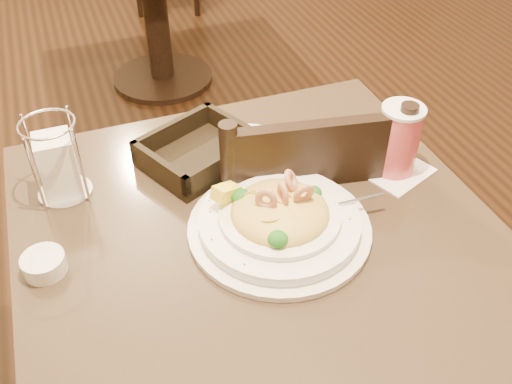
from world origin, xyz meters
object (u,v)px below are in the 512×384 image
object	(u,v)px
bread_basket	(199,153)
side_plate	(248,145)
dining_chair_near	(295,230)
butter_ramekin	(44,264)
napkin_caddy	(58,164)
pasta_bowl	(279,219)
main_table	(259,310)
drink_glass	(398,140)

from	to	relation	value
bread_basket	side_plate	bearing A→B (deg)	4.98
dining_chair_near	butter_ramekin	bearing A→B (deg)	27.58
dining_chair_near	napkin_caddy	bearing A→B (deg)	7.43
dining_chair_near	pasta_bowl	xyz separation A→B (m)	(-0.15, -0.23, 0.30)
main_table	napkin_caddy	size ratio (longest dim) A/B	5.21
pasta_bowl	butter_ramekin	bearing A→B (deg)	173.31
dining_chair_near	bread_basket	distance (m)	0.37
pasta_bowl	napkin_caddy	bearing A→B (deg)	145.34
drink_glass	napkin_caddy	size ratio (longest dim) A/B	1.03
butter_ramekin	drink_glass	bearing A→B (deg)	3.10
napkin_caddy	butter_ramekin	size ratio (longest dim) A/B	2.26
bread_basket	side_plate	distance (m)	0.12
main_table	bread_basket	distance (m)	0.37
dining_chair_near	napkin_caddy	distance (m)	0.62
dining_chair_near	bread_basket	xyz separation A→B (m)	(-0.23, 0.03, 0.29)
dining_chair_near	drink_glass	distance (m)	0.40
main_table	dining_chair_near	world-z (taller)	dining_chair_near
butter_ramekin	pasta_bowl	bearing A→B (deg)	-6.69
bread_basket	side_plate	size ratio (longest dim) A/B	1.74
butter_ramekin	dining_chair_near	bearing A→B (deg)	17.93
dining_chair_near	side_plate	size ratio (longest dim) A/B	5.78
dining_chair_near	napkin_caddy	size ratio (longest dim) A/B	5.39
pasta_bowl	drink_glass	world-z (taller)	drink_glass
pasta_bowl	drink_glass	bearing A→B (deg)	16.51
napkin_caddy	side_plate	bearing A→B (deg)	2.72
main_table	side_plate	bearing A→B (deg)	75.05
side_plate	butter_ramekin	bearing A→B (deg)	-154.01
bread_basket	napkin_caddy	size ratio (longest dim) A/B	1.62
main_table	dining_chair_near	size ratio (longest dim) A/B	0.97
pasta_bowl	bread_basket	xyz separation A→B (m)	(-0.08, 0.26, -0.01)
main_table	pasta_bowl	world-z (taller)	pasta_bowl
main_table	bread_basket	size ratio (longest dim) A/B	3.22
main_table	drink_glass	size ratio (longest dim) A/B	5.07
pasta_bowl	main_table	bearing A→B (deg)	159.20
dining_chair_near	pasta_bowl	size ratio (longest dim) A/B	2.41
napkin_caddy	side_plate	xyz separation A→B (m)	(0.40, 0.02, -0.07)
dining_chair_near	drink_glass	size ratio (longest dim) A/B	5.24
side_plate	napkin_caddy	bearing A→B (deg)	-177.28
bread_basket	napkin_caddy	world-z (taller)	napkin_caddy
dining_chair_near	side_plate	xyz separation A→B (m)	(-0.11, 0.04, 0.27)
butter_ramekin	napkin_caddy	bearing A→B (deg)	74.78
pasta_bowl	butter_ramekin	xyz separation A→B (m)	(-0.42, 0.05, -0.01)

